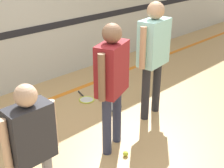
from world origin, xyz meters
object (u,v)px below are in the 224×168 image
Objects in this scene: person_student_left at (31,140)px; person_student_right at (154,49)px; person_instructor at (112,75)px; tennis_ball_by_spare_racket at (112,95)px; racket_spare_on_floor at (112,107)px; tennis_ball_near_instructor at (126,153)px; racket_second_spare at (86,99)px.

person_student_right is (2.27, 0.49, 0.20)m from person_student_left.
person_instructor is 1.72m from tennis_ball_by_spare_racket.
tennis_ball_near_instructor is at bearing 0.29° from racket_spare_on_floor.
tennis_ball_by_spare_racket is (2.26, 1.31, -0.83)m from person_student_left.
person_instructor is 24.54× the size of tennis_ball_near_instructor.
racket_spare_on_floor is 0.38m from tennis_ball_by_spare_racket.
racket_spare_on_floor is 8.24× the size of tennis_ball_near_instructor.
person_student_right reaches higher than person_instructor.
racket_spare_on_floor is 1.06× the size of racket_second_spare.
tennis_ball_near_instructor is (-0.62, -1.51, 0.02)m from racket_second_spare.
person_student_right is at bearing 63.27° from racket_spare_on_floor.
person_instructor is 1.02m from person_student_right.
person_student_right is 1.51m from tennis_ball_near_instructor.
racket_spare_on_floor is at bearing -149.95° from racket_second_spare.
person_instructor reaches higher than tennis_ball_near_instructor.
racket_second_spare is (-0.12, 0.50, 0.00)m from racket_spare_on_floor.
person_instructor is at bearing 86.69° from tennis_ball_near_instructor.
person_student_left reaches higher than tennis_ball_near_instructor.
person_student_left is 21.06× the size of tennis_ball_by_spare_racket.
person_student_left is 0.81× the size of person_student_right.
person_student_right is 1.54m from racket_second_spare.
person_student_left is at bearing 145.98° from racket_second_spare.
tennis_ball_by_spare_racket is (0.26, 0.27, 0.02)m from racket_spare_on_floor.
person_student_left is 1.50m from tennis_ball_near_instructor.
person_student_right is 3.33× the size of racket_second_spare.
tennis_ball_near_instructor is at bearing -128.23° from tennis_ball_by_spare_racket.
tennis_ball_by_spare_racket reaches higher than racket_spare_on_floor.
person_student_right is at bearing 23.98° from tennis_ball_near_instructor.
person_instructor is 0.95× the size of person_student_right.
person_student_right reaches higher than racket_spare_on_floor.
tennis_ball_near_instructor is at bearing 16.23° from person_student_right.
tennis_ball_near_instructor is at bearing 174.11° from racket_second_spare.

